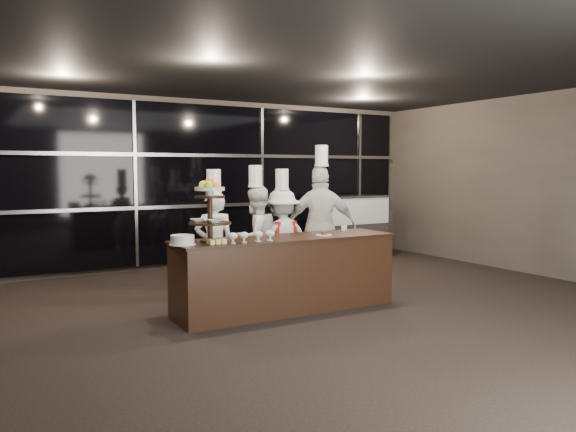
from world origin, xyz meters
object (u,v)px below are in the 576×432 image
chef_a (214,243)px  chef_c (282,238)px  display_case (351,224)px  chef_b (256,238)px  chef_d (321,226)px  layer_cake (182,240)px  buffet_counter (286,273)px  display_stand (210,206)px

chef_a → chef_c: 1.14m
chef_a → display_case: bearing=27.5°
chef_a → chef_c: (1.13, 0.15, -0.02)m
display_case → chef_a: 4.14m
chef_c → chef_a: bearing=-172.3°
chef_b → chef_a: bearing=-169.6°
chef_d → layer_cake: bearing=-158.0°
buffet_counter → layer_cake: size_ratio=9.47×
display_case → chef_a: (-3.67, -1.91, 0.08)m
display_stand → chef_c: size_ratio=0.42×
chef_a → layer_cake: bearing=-127.7°
buffet_counter → chef_b: 1.17m
chef_a → chef_b: 0.69m
chef_a → chef_b: (0.68, 0.13, 0.01)m
chef_c → chef_d: bearing=-18.6°
buffet_counter → chef_b: (0.14, 1.12, 0.31)m
display_stand → display_case: 5.09m
buffet_counter → chef_c: bearing=63.0°
display_case → chef_b: 3.48m
display_case → chef_d: (-1.98, -1.95, 0.23)m
display_case → display_stand: bearing=-144.9°
buffet_counter → chef_d: size_ratio=1.35×
display_case → chef_c: chef_c is taller
display_stand → chef_a: size_ratio=0.42×
buffet_counter → chef_b: bearing=82.8°
display_stand → layer_cake: bearing=-171.9°
chef_c → display_stand: bearing=-144.1°
buffet_counter → chef_a: size_ratio=1.62×
display_stand → layer_cake: display_stand is taller
chef_d → display_case: bearing=44.5°
chef_a → chef_b: size_ratio=0.97×
display_case → chef_a: chef_a is taller
display_case → chef_a: size_ratio=0.80×
chef_c → chef_d: chef_d is taller
chef_c → buffet_counter: bearing=-117.0°
chef_a → chef_b: bearing=10.4°
chef_b → chef_d: 1.03m
layer_cake → chef_c: (1.93, 1.20, -0.23)m
display_stand → chef_b: size_ratio=0.41×
layer_cake → chef_a: chef_a is taller
display_stand → display_case: size_ratio=0.53×
chef_b → chef_c: chef_b is taller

